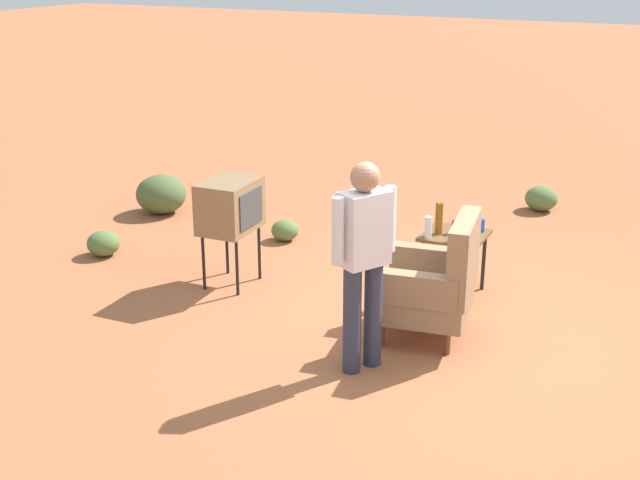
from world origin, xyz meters
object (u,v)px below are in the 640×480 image
Objects in this scene: soda_can_blue at (481,225)px; flower_vase at (465,224)px; soda_can_red at (455,227)px; bottle_short_clear at (428,227)px; bottle_tall_amber at (439,218)px; side_table at (454,243)px; person_standing at (364,254)px; armchair at (435,282)px; tv_on_stand at (230,206)px.

soda_can_blue is 0.46× the size of flower_vase.
flower_vase reaches higher than soda_can_red.
bottle_short_clear is 0.16m from bottle_tall_amber.
soda_can_blue is (-0.17, 0.19, 0.15)m from side_table.
armchair is at bearing 156.54° from person_standing.
bottle_short_clear reaches higher than soda_can_red.
soda_can_red is 0.41× the size of bottle_tall_amber.
armchair reaches higher than tv_on_stand.
side_table is 2.24× the size of flower_vase.
armchair is 1.01m from soda_can_red.
soda_can_blue is 0.30m from flower_vase.
flower_vase is at bearing -15.43° from soda_can_blue.
bottle_tall_amber is (-1.63, 0.04, -0.20)m from person_standing.
tv_on_stand is 1.94m from bottle_tall_amber.
side_table is (-0.96, -0.14, 0.01)m from armchair.
person_standing is at bearing 60.93° from tv_on_stand.
tv_on_stand reaches higher than bottle_tall_amber.
side_table is 0.28m from bottle_tall_amber.
side_table is 0.34m from bottle_short_clear.
flower_vase is at bearing 43.88° from soda_can_red.
person_standing is 6.19× the size of flower_vase.
soda_can_red is at bearing -158.81° from side_table.
person_standing is 1.93m from soda_can_blue.
bottle_short_clear is (-0.75, -0.33, 0.19)m from armchair.
armchair is 1.79× the size of side_table.
bottle_short_clear is (0.21, -0.19, 0.19)m from side_table.
person_standing is at bearing -6.01° from side_table.
person_standing is 1.63m from flower_vase.
soda_can_blue is 0.41× the size of bottle_tall_amber.
armchair reaches higher than side_table.
soda_can_blue is at bearing 134.60° from bottle_short_clear.
side_table is 0.28m from flower_vase.
armchair is 2.15m from tv_on_stand.
soda_can_blue is (-1.13, 0.05, 0.16)m from armchair.
bottle_short_clear reaches higher than side_table.
soda_can_blue is at bearing 112.07° from tv_on_stand.
soda_can_red is at bearing -136.12° from flower_vase.
tv_on_stand is at bearing -69.55° from soda_can_red.
soda_can_blue is at bearing 125.52° from bottle_tall_amber.
flower_vase is at bearing 108.02° from bottle_short_clear.
flower_vase reaches higher than side_table.
flower_vase is at bearing 47.31° from side_table.
soda_can_red is at bearing 125.08° from bottle_tall_amber.
person_standing is at bearing -23.46° from armchair.
armchair is 0.65× the size of person_standing.
tv_on_stand is 8.44× the size of soda_can_blue.
person_standing is at bearing -10.55° from flower_vase.
armchair is 0.97m from side_table.
person_standing reaches higher than flower_vase.
tv_on_stand is at bearing -119.07° from person_standing.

